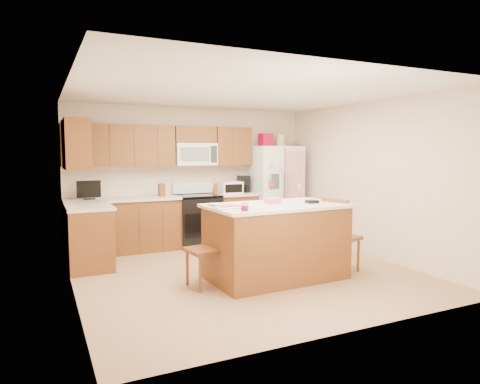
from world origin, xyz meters
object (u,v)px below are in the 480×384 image
windsor_chair_left (206,249)px  windsor_chair_back (260,239)px  island (276,241)px  refrigerator (275,192)px  windsor_chair_right (340,237)px  stove (197,219)px

windsor_chair_left → windsor_chair_back: windsor_chair_left is taller
island → refrigerator: bearing=60.6°
windsor_chair_right → refrigerator: bearing=82.3°
windsor_chair_left → windsor_chair_back: bearing=25.5°
windsor_chair_right → windsor_chair_back: bearing=144.3°
windsor_chair_left → windsor_chair_right: windsor_chair_right is taller
stove → windsor_chair_back: 1.86m
windsor_chair_left → windsor_chair_right: 1.96m
windsor_chair_back → windsor_chair_right: (0.93, -0.67, 0.07)m
stove → windsor_chair_left: size_ratio=1.11×
windsor_chair_back → refrigerator: bearing=54.6°
island → windsor_chair_back: size_ratio=2.08×
refrigerator → island: 2.71m
refrigerator → windsor_chair_right: refrigerator is taller
stove → windsor_chair_left: bearing=-107.0°
stove → refrigerator: size_ratio=0.55×
windsor_chair_left → windsor_chair_back: 1.13m
stove → island: bearing=-83.9°
windsor_chair_back → windsor_chair_right: bearing=-35.7°
refrigerator → island: size_ratio=1.09×
windsor_chair_back → windsor_chair_right: windsor_chair_right is taller
island → windsor_chair_back: bearing=84.5°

